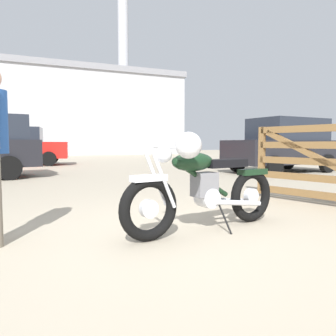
% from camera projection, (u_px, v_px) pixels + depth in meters
% --- Properties ---
extents(ground_plane, '(80.00, 80.00, 0.00)m').
position_uv_depth(ground_plane, '(183.00, 233.00, 3.50)').
color(ground_plane, tan).
extents(vintage_motorcycle, '(2.07, 0.77, 1.07)m').
position_uv_depth(vintage_motorcycle, '(203.00, 186.00, 3.51)').
color(vintage_motorcycle, black).
rests_on(vintage_motorcycle, ground_plane).
extents(dark_sedan_left, '(4.39, 2.35, 1.67)m').
position_uv_depth(dark_sedan_left, '(17.00, 146.00, 14.26)').
color(dark_sedan_left, black).
rests_on(dark_sedan_left, ground_plane).
extents(red_hatchback_near, '(4.03, 2.08, 1.78)m').
position_uv_depth(red_hatchback_near, '(284.00, 145.00, 10.87)').
color(red_hatchback_near, black).
rests_on(red_hatchback_near, ground_plane).
extents(industrial_building, '(15.68, 14.06, 16.31)m').
position_uv_depth(industrial_building, '(88.00, 116.00, 33.41)').
color(industrial_building, '#B2B2B7').
rests_on(industrial_building, ground_plane).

